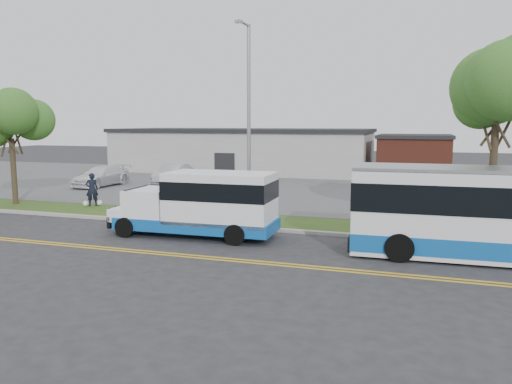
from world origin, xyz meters
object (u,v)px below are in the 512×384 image
(tree_west, at_px, (10,120))
(pedestrian, at_px, (92,189))
(parked_car_a, at_px, (173,174))
(tree_east, at_px, (498,92))
(parked_car_b, at_px, (101,176))
(streetlight_near, at_px, (248,117))
(shuttle_bus, at_px, (205,202))

(tree_west, bearing_deg, pedestrian, 9.32)
(tree_west, height_order, pedestrian, tree_west)
(tree_west, bearing_deg, parked_car_a, 68.78)
(tree_east, distance_m, parked_car_b, 28.33)
(tree_east, relative_size, parked_car_a, 1.74)
(parked_car_b, bearing_deg, tree_west, -83.48)
(parked_car_a, xyz_separation_m, parked_car_b, (-4.77, -2.65, -0.03))
(tree_west, height_order, parked_car_b, tree_west)
(streetlight_near, bearing_deg, pedestrian, 172.84)
(tree_west, relative_size, pedestrian, 3.56)
(parked_car_b, bearing_deg, streetlight_near, -26.88)
(tree_east, bearing_deg, parked_car_b, 160.83)
(shuttle_bus, xyz_separation_m, parked_car_b, (-14.50, 12.96, -0.65))
(shuttle_bus, bearing_deg, pedestrian, 151.10)
(shuttle_bus, bearing_deg, parked_car_b, 136.61)
(parked_car_a, bearing_deg, tree_east, -32.20)
(tree_west, relative_size, streetlight_near, 0.73)
(shuttle_bus, relative_size, parked_car_b, 1.43)
(tree_west, height_order, parked_car_a, tree_west)
(tree_east, bearing_deg, parked_car_a, 151.28)
(shuttle_bus, xyz_separation_m, parked_car_a, (-9.73, 15.61, -0.63))
(parked_car_b, bearing_deg, pedestrian, -52.91)
(tree_west, bearing_deg, streetlight_near, -1.80)
(tree_west, height_order, shuttle_bus, tree_west)
(tree_west, bearing_deg, tree_east, -0.44)
(streetlight_near, relative_size, parked_car_a, 1.99)
(shuttle_bus, height_order, pedestrian, shuttle_bus)
(tree_east, distance_m, shuttle_bus, 13.24)
(parked_car_b, bearing_deg, tree_east, -14.42)
(tree_west, bearing_deg, shuttle_bus, -15.81)
(tree_west, bearing_deg, parked_car_b, 91.77)
(tree_west, xyz_separation_m, pedestrian, (4.88, 0.80, -4.05))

